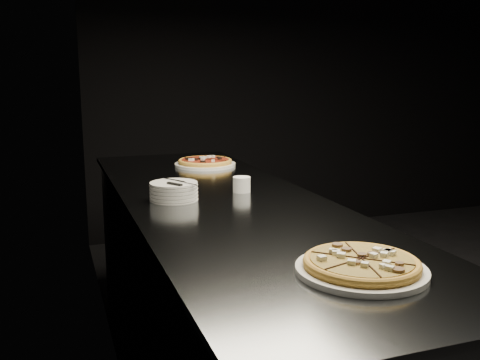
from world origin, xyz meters
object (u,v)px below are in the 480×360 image
object	(u,v)px
counter	(224,310)
cutlery	(176,182)
plate_stack	(174,191)
ramekin	(242,184)
pizza_tomato	(205,162)
pizza_mushroom	(361,265)

from	to	relation	value
counter	cutlery	xyz separation A→B (m)	(-0.18, 0.02, 0.53)
counter	cutlery	bearing A→B (deg)	172.95
plate_stack	ramekin	world-z (taller)	plate_stack
plate_stack	counter	bearing A→B (deg)	-10.96
pizza_tomato	ramekin	xyz separation A→B (m)	(-0.03, -0.66, 0.01)
pizza_mushroom	plate_stack	bearing A→B (deg)	105.65
pizza_mushroom	pizza_tomato	xyz separation A→B (m)	(0.07, 1.60, 0.00)
pizza_mushroom	ramekin	world-z (taller)	ramekin
cutlery	counter	bearing A→B (deg)	-38.47
pizza_mushroom	ramekin	xyz separation A→B (m)	(0.04, 0.94, 0.01)
counter	pizza_tomato	distance (m)	0.89
pizza_tomato	ramekin	bearing A→B (deg)	-92.96
counter	pizza_mushroom	size ratio (longest dim) A/B	6.99
pizza_mushroom	ramekin	size ratio (longest dim) A/B	4.93
counter	ramekin	bearing A→B (deg)	37.11
counter	cutlery	size ratio (longest dim) A/B	13.05
counter	pizza_tomato	bearing A→B (deg)	79.39
pizza_tomato	ramekin	world-z (taller)	ramekin
ramekin	pizza_mushroom	bearing A→B (deg)	-92.16
pizza_mushroom	pizza_tomato	distance (m)	1.60
pizza_tomato	plate_stack	world-z (taller)	plate_stack
pizza_tomato	plate_stack	bearing A→B (deg)	-114.69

